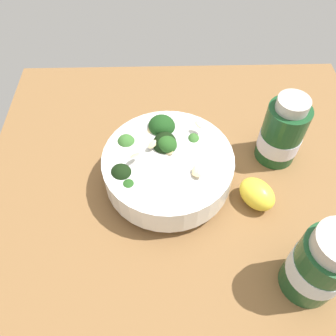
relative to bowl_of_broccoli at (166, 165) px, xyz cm
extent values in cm
cube|color=brown|center=(3.45, 3.48, -6.71)|extent=(71.39, 71.39, 4.64)
cylinder|color=white|center=(0.28, 0.25, -3.54)|extent=(11.71, 11.71, 1.69)
cylinder|color=white|center=(0.28, 0.25, -0.16)|extent=(21.30, 21.30, 5.08)
cylinder|color=silver|center=(0.28, 0.25, 1.98)|extent=(18.36, 18.36, 0.80)
cylinder|color=#2F662B|center=(-3.38, -6.57, 0.40)|extent=(1.69, 1.79, 1.31)
ellipsoid|color=#386B2B|center=(-3.38, -6.57, 1.93)|extent=(4.88, 4.67, 4.26)
cylinder|color=#589D47|center=(-1.92, 0.13, 1.56)|extent=(1.53, 1.54, 1.64)
ellipsoid|color=#23511C|center=(-1.92, 0.13, 3.15)|extent=(4.27, 4.74, 3.59)
cylinder|color=#589D47|center=(2.86, -7.05, -0.05)|extent=(1.58, 1.60, 1.60)
ellipsoid|color=black|center=(2.86, -7.05, 1.75)|extent=(5.58, 5.54, 4.19)
cylinder|color=#589D47|center=(-6.51, -0.65, 0.78)|extent=(1.71, 1.68, 1.28)
ellipsoid|color=#194216|center=(-6.51, -0.65, 2.51)|extent=(7.13, 6.73, 5.20)
cylinder|color=#4A8F3C|center=(-2.62, -0.22, 0.82)|extent=(1.68, 1.66, 1.39)
ellipsoid|color=black|center=(-2.62, -0.22, 2.43)|extent=(5.99, 6.12, 5.36)
cylinder|color=#2F662B|center=(-4.03, -6.68, 0.20)|extent=(1.59, 1.46, 1.26)
ellipsoid|color=#2D6023|center=(-4.03, -6.68, 1.59)|extent=(4.75, 4.13, 4.06)
cylinder|color=#2F662B|center=(4.97, -5.77, -0.05)|extent=(1.15, 1.34, 1.82)
ellipsoid|color=#23511C|center=(4.97, -5.77, 1.50)|extent=(4.22, 4.01, 2.83)
cylinder|color=#589D47|center=(-3.73, 4.65, 0.63)|extent=(1.28, 1.28, 1.40)
ellipsoid|color=#386B2B|center=(-3.73, 4.65, 1.89)|extent=(3.23, 2.77, 3.36)
ellipsoid|color=#DBBC84|center=(1.01, -4.88, 4.00)|extent=(1.97, 1.97, 1.05)
ellipsoid|color=#DBBC84|center=(3.75, 4.35, 2.89)|extent=(1.82, 1.24, 1.18)
ellipsoid|color=#DBBC84|center=(-5.77, -2.57, 2.54)|extent=(1.97, 1.30, 0.81)
ellipsoid|color=#DBBC84|center=(4.10, 4.48, 2.82)|extent=(1.91, 2.02, 1.04)
ellipsoid|color=#DBBC84|center=(-0.66, 0.42, 2.53)|extent=(1.74, 2.00, 1.13)
ellipsoid|color=#DBBC84|center=(-1.59, -2.17, 3.54)|extent=(1.93, 2.00, 1.10)
ellipsoid|color=#DBBC84|center=(-5.14, 5.58, 4.11)|extent=(1.92, 2.03, 0.89)
ellipsoid|color=yellow|center=(4.65, 14.65, -2.10)|extent=(7.98, 7.61, 4.58)
cylinder|color=#194723|center=(-5.38, 20.03, 1.36)|extent=(7.15, 7.15, 11.50)
cylinder|color=#B7B2A8|center=(-5.38, 20.03, 8.09)|extent=(5.24, 5.24, 1.95)
cylinder|color=silver|center=(-5.38, 20.03, -0.35)|extent=(7.29, 7.29, 3.23)
cylinder|color=#194723|center=(18.37, 19.48, 1.49)|extent=(7.44, 7.44, 11.75)
cylinder|color=silver|center=(18.37, 19.48, 1.56)|extent=(7.59, 7.59, 3.64)
camera|label=1|loc=(34.45, -0.58, 45.27)|focal=36.81mm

